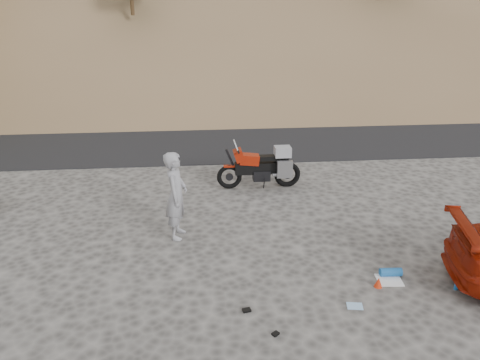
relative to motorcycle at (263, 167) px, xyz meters
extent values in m
plane|color=#3E3B39|center=(-0.52, -3.54, -0.60)|extent=(140.00, 140.00, 0.00)
cube|color=black|center=(-0.52, 5.46, -0.60)|extent=(120.00, 7.00, 0.05)
torus|color=black|center=(-0.94, -0.01, -0.25)|extent=(0.70, 0.14, 0.70)
cylinder|color=black|center=(-0.94, -0.01, -0.25)|extent=(0.21, 0.07, 0.21)
torus|color=black|center=(0.70, 0.01, -0.25)|extent=(0.74, 0.16, 0.74)
cylinder|color=black|center=(0.70, 0.01, -0.25)|extent=(0.23, 0.09, 0.23)
cylinder|color=black|center=(-0.85, -0.01, 0.14)|extent=(0.40, 0.07, 0.86)
cylinder|color=black|center=(-0.70, -0.01, 0.54)|extent=(0.06, 0.65, 0.05)
cube|color=black|center=(-0.14, 0.00, -0.02)|extent=(1.27, 0.27, 0.32)
cube|color=black|center=(-0.04, 0.00, -0.23)|extent=(0.48, 0.32, 0.30)
cube|color=maroon|center=(-0.39, 0.00, 0.25)|extent=(0.56, 0.33, 0.33)
cube|color=maroon|center=(-0.67, -0.01, 0.37)|extent=(0.32, 0.36, 0.37)
cube|color=silver|center=(-0.75, -0.01, 0.65)|extent=(0.13, 0.32, 0.27)
cube|color=black|center=(0.12, 0.00, 0.27)|extent=(0.58, 0.24, 0.13)
cube|color=black|center=(0.52, 0.01, 0.22)|extent=(0.37, 0.20, 0.11)
cube|color=#A1A2A6|center=(0.57, -0.26, 0.01)|extent=(0.42, 0.13, 0.47)
cube|color=#A1A2A6|center=(0.56, 0.28, 0.01)|extent=(0.42, 0.13, 0.47)
cube|color=gray|center=(0.54, 0.01, 0.44)|extent=(0.45, 0.37, 0.27)
cube|color=maroon|center=(-0.94, -0.01, 0.07)|extent=(0.32, 0.13, 0.04)
cylinder|color=black|center=(0.02, -0.19, -0.41)|extent=(0.03, 0.22, 0.38)
cylinder|color=#A1A2A6|center=(0.49, -0.14, -0.18)|extent=(0.48, 0.10, 0.14)
imported|color=gray|center=(-2.27, -2.67, -0.60)|extent=(0.58, 0.79, 1.98)
cube|color=white|center=(1.77, -4.81, -0.59)|extent=(0.50, 0.45, 0.02)
cylinder|color=#19579B|center=(1.85, -4.67, -0.52)|extent=(0.42, 0.19, 0.17)
cylinder|color=#19579B|center=(2.89, -5.20, -0.50)|extent=(0.09, 0.09, 0.20)
cone|color=red|center=(1.48, -5.00, -0.50)|extent=(0.20, 0.20, 0.20)
cube|color=black|center=(-1.02, -5.49, -0.58)|extent=(0.16, 0.13, 0.04)
cube|color=black|center=(-0.62, -6.13, -0.58)|extent=(0.14, 0.14, 0.04)
cube|color=#92BCE2|center=(0.87, -5.53, -0.59)|extent=(0.30, 0.24, 0.01)
camera|label=1|loc=(-1.73, -12.07, 4.45)|focal=35.00mm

